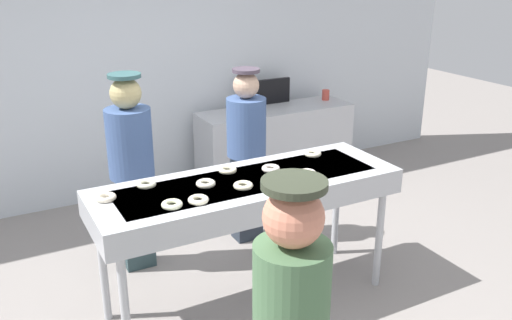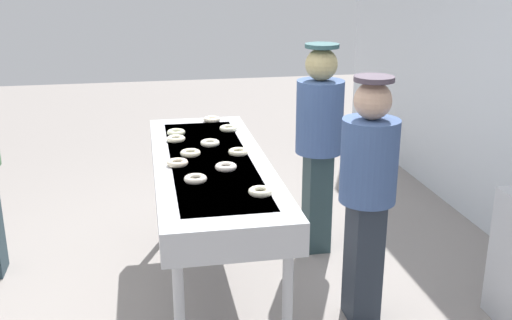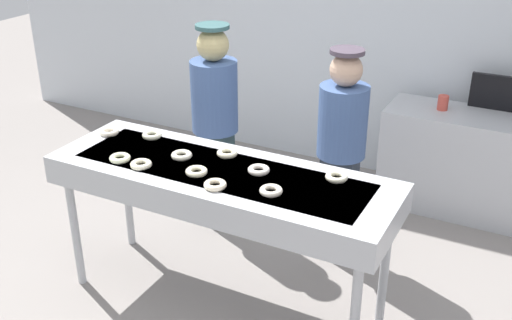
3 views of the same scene
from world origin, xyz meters
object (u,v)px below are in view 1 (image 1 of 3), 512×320
sugar_donut_1 (313,154)px  sugar_donut_3 (198,200)px  sugar_donut_4 (106,197)px  sugar_donut_2 (172,204)px  sugar_donut_6 (274,185)px  sugar_donut_10 (243,186)px  sugar_donut_8 (307,173)px  paper_cup_0 (238,108)px  worker_assistant (246,146)px  sugar_donut_0 (206,183)px  menu_display (266,92)px  fryer_conveyor (248,192)px  worker_baker (131,161)px  prep_counter (275,145)px  sugar_donut_5 (271,169)px  sugar_donut_9 (146,184)px  paper_cup_1 (326,95)px  sugar_donut_7 (228,170)px

sugar_donut_1 → sugar_donut_3: 1.18m
sugar_donut_3 → sugar_donut_4: size_ratio=1.00×
sugar_donut_2 → sugar_donut_6: same height
sugar_donut_2 → sugar_donut_10: bearing=6.7°
sugar_donut_4 → sugar_donut_8: (1.35, -0.25, 0.00)m
sugar_donut_2 → paper_cup_0: 2.66m
sugar_donut_3 → worker_assistant: (0.89, 1.08, -0.11)m
sugar_donut_0 → menu_display: 2.74m
sugar_donut_3 → sugar_donut_8: size_ratio=1.00×
sugar_donut_6 → paper_cup_0: (0.82, 2.21, -0.08)m
fryer_conveyor → sugar_donut_1: 0.71m
worker_baker → paper_cup_0: worker_baker is taller
worker_assistant → prep_counter: bearing=-128.9°
sugar_donut_5 → menu_display: menu_display is taller
menu_display → sugar_donut_9: bearing=-135.5°
sugar_donut_10 → worker_baker: (-0.48, 1.00, -0.07)m
worker_assistant → paper_cup_1: worker_assistant is taller
sugar_donut_1 → sugar_donut_4: size_ratio=1.00×
sugar_donut_2 → sugar_donut_10: size_ratio=1.00×
sugar_donut_3 → worker_assistant: size_ratio=0.08×
sugar_donut_1 → sugar_donut_4: (-1.62, -0.08, 0.00)m
sugar_donut_8 → worker_baker: bearing=133.7°
sugar_donut_4 → sugar_donut_6: bearing=-17.8°
sugar_donut_3 → sugar_donut_7: bearing=44.9°
worker_baker → paper_cup_1: bearing=-148.0°
sugar_donut_10 → menu_display: bearing=57.7°
sugar_donut_0 → sugar_donut_2: bearing=-146.1°
sugar_donut_3 → prep_counter: (1.82, 2.17, -0.57)m
paper_cup_0 → sugar_donut_4: bearing=-134.8°
sugar_donut_3 → sugar_donut_7: 0.54m
sugar_donut_1 → sugar_donut_6: bearing=-144.7°
sugar_donut_0 → prep_counter: size_ratio=0.07×
fryer_conveyor → sugar_donut_7: size_ratio=16.49×
sugar_donut_8 → paper_cup_1: 2.75m
sugar_donut_8 → sugar_donut_9: bearing=162.2°
worker_baker → sugar_donut_9: bearing=91.0°
fryer_conveyor → prep_counter: 2.46m
sugar_donut_4 → sugar_donut_7: same height
sugar_donut_3 → prep_counter: size_ratio=0.07×
sugar_donut_9 → sugar_donut_10: 0.65m
sugar_donut_8 → paper_cup_0: size_ratio=1.10×
prep_counter → sugar_donut_5: bearing=-121.0°
sugar_donut_0 → sugar_donut_2: (-0.32, -0.21, 0.00)m
sugar_donut_1 → fryer_conveyor: bearing=-163.7°
sugar_donut_3 → prep_counter: bearing=50.1°
sugar_donut_3 → worker_assistant: bearing=50.5°
sugar_donut_2 → sugar_donut_8: 1.02m
sugar_donut_3 → sugar_donut_9: 0.45m
sugar_donut_1 → paper_cup_0: (0.24, 1.80, -0.08)m
paper_cup_1 → sugar_donut_3: bearing=-138.5°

